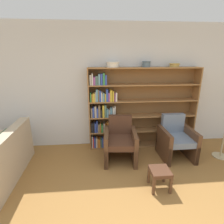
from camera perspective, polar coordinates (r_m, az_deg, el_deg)
wall_back at (r=4.03m, az=2.46°, el=8.00°), size 12.00×0.06×2.75m
bookshelf at (r=4.01m, az=6.51°, el=0.98°), size 2.45×0.30×1.84m
bowl_stoneware at (r=3.77m, az=0.23°, el=15.35°), size 0.28×0.28×0.11m
bowl_brass at (r=3.90m, az=11.14°, el=15.21°), size 0.19×0.19×0.12m
bowl_terracotta at (r=4.11m, az=19.73°, el=14.29°), size 0.23×0.23×0.08m
armchair_leather at (r=3.61m, az=2.72°, el=-9.53°), size 0.70×0.73×0.88m
armchair_cushioned at (r=3.93m, az=20.16°, el=-8.29°), size 0.65×0.69×0.88m
footstool at (r=3.04m, az=15.37°, el=-18.79°), size 0.31×0.31×0.34m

